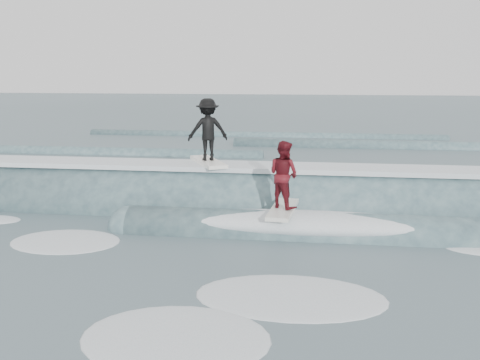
# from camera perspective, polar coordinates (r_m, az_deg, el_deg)

# --- Properties ---
(ground) EXTENTS (160.00, 160.00, 0.00)m
(ground) POSITION_cam_1_polar(r_m,az_deg,el_deg) (11.49, -2.37, -8.85)
(ground) COLOR #395154
(ground) RESTS_ON ground
(breaking_wave) EXTENTS (22.31, 4.07, 2.57)m
(breaking_wave) POSITION_cam_1_polar(r_m,az_deg,el_deg) (15.38, 1.21, -3.37)
(breaking_wave) COLOR #334C56
(breaking_wave) RESTS_ON ground
(surfer_black) EXTENTS (1.42, 2.02, 1.88)m
(surfer_black) POSITION_cam_1_polar(r_m,az_deg,el_deg) (15.43, -3.46, 5.13)
(surfer_black) COLOR white
(surfer_black) RESTS_ON ground
(surfer_red) EXTENTS (1.02, 2.04, 1.76)m
(surfer_red) POSITION_cam_1_polar(r_m,az_deg,el_deg) (13.11, 4.65, 0.16)
(surfer_red) COLOR silver
(surfer_red) RESTS_ON ground
(whitewater) EXTENTS (14.91, 7.19, 0.10)m
(whitewater) POSITION_cam_1_polar(r_m,az_deg,el_deg) (11.22, -4.36, -9.38)
(whitewater) COLOR white
(whitewater) RESTS_ON ground
(far_swells) EXTENTS (42.04, 8.65, 0.80)m
(far_swells) POSITION_cam_1_polar(r_m,az_deg,el_deg) (28.61, 3.31, 3.56)
(far_swells) COLOR #334C56
(far_swells) RESTS_ON ground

